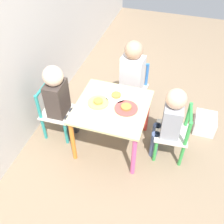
{
  "coord_description": "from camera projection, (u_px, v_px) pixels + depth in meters",
  "views": [
    {
      "loc": [
        -1.46,
        -0.45,
        1.83
      ],
      "look_at": [
        0.0,
        0.0,
        0.38
      ],
      "focal_mm": 42.0,
      "sensor_mm": 36.0,
      "label": 1
    }
  ],
  "objects": [
    {
      "name": "ground_plane",
      "position": [
        112.0,
        143.0,
        2.37
      ],
      "size": [
        6.0,
        6.0,
        0.0
      ],
      "primitive_type": "plane",
      "color": "#8C755B"
    },
    {
      "name": "kids_table",
      "position": [
        112.0,
        112.0,
        2.11
      ],
      "size": [
        0.57,
        0.57,
        0.45
      ],
      "color": "beige",
      "rests_on": "ground_plane"
    },
    {
      "name": "chair_teal",
      "position": [
        55.0,
        112.0,
        2.3
      ],
      "size": [
        0.27,
        0.27,
        0.5
      ],
      "rotation": [
        0.0,
        0.0,
        0.03
      ],
      "color": "silver",
      "rests_on": "ground_plane"
    },
    {
      "name": "chair_green",
      "position": [
        174.0,
        134.0,
        2.12
      ],
      "size": [
        0.28,
        0.28,
        0.5
      ],
      "rotation": [
        0.0,
        0.0,
        -3.07
      ],
      "color": "silver",
      "rests_on": "ground_plane"
    },
    {
      "name": "chair_blue",
      "position": [
        133.0,
        89.0,
        2.55
      ],
      "size": [
        0.28,
        0.28,
        0.5
      ],
      "rotation": [
        0.0,
        0.0,
        -1.67
      ],
      "color": "silver",
      "rests_on": "ground_plane"
    },
    {
      "name": "child_back",
      "position": [
        59.0,
        97.0,
        2.16
      ],
      "size": [
        0.2,
        0.22,
        0.73
      ],
      "rotation": [
        0.0,
        0.0,
        0.03
      ],
      "color": "#38383D",
      "rests_on": "ground_plane"
    },
    {
      "name": "child_front",
      "position": [
        170.0,
        119.0,
        2.02
      ],
      "size": [
        0.21,
        0.22,
        0.69
      ],
      "rotation": [
        0.0,
        0.0,
        -3.07
      ],
      "color": "#4C608E",
      "rests_on": "ground_plane"
    },
    {
      "name": "child_right",
      "position": [
        132.0,
        74.0,
        2.37
      ],
      "size": [
        0.22,
        0.21,
        0.77
      ],
      "rotation": [
        0.0,
        0.0,
        -1.67
      ],
      "color": "#7A6B5B",
      "rests_on": "ground_plane"
    },
    {
      "name": "plate_back",
      "position": [
        98.0,
        102.0,
        2.08
      ],
      "size": [
        0.17,
        0.17,
        0.03
      ],
      "color": "#EADB66",
      "rests_on": "kids_table"
    },
    {
      "name": "plate_front",
      "position": [
        126.0,
        108.0,
        2.03
      ],
      "size": [
        0.18,
        0.18,
        0.03
      ],
      "color": "#E54C47",
      "rests_on": "kids_table"
    },
    {
      "name": "plate_right",
      "position": [
        116.0,
        96.0,
        2.14
      ],
      "size": [
        0.18,
        0.18,
        0.03
      ],
      "color": "white",
      "rests_on": "kids_table"
    },
    {
      "name": "storage_bin",
      "position": [
        205.0,
        123.0,
        2.45
      ],
      "size": [
        0.22,
        0.19,
        0.15
      ],
      "color": "silver",
      "rests_on": "ground_plane"
    }
  ]
}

